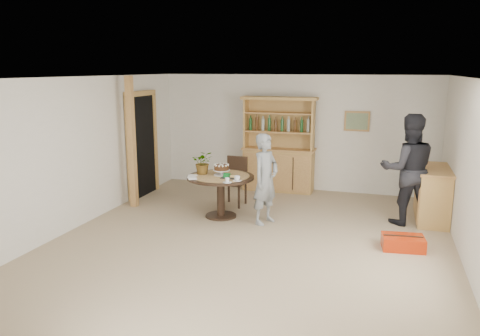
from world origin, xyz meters
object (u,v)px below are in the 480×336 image
object	(u,v)px
hutch	(279,159)
sideboard	(433,194)
dining_chair	(235,178)
adult_person	(408,170)
red_suitcase	(403,243)
teen_boy	(266,179)
dining_table	(221,184)

from	to	relation	value
hutch	sideboard	bearing A→B (deg)	-22.21
sideboard	dining_chair	world-z (taller)	dining_chair
adult_person	hutch	bearing A→B (deg)	-42.95
hutch	dining_chair	xyz separation A→B (m)	(-0.57, -1.33, -0.15)
red_suitcase	sideboard	bearing A→B (deg)	65.26
teen_boy	sideboard	bearing A→B (deg)	-46.69
adult_person	teen_boy	bearing A→B (deg)	4.99
adult_person	red_suitcase	size ratio (longest dim) A/B	2.95
dining_chair	teen_boy	world-z (taller)	teen_boy
sideboard	dining_table	distance (m)	3.73
hutch	red_suitcase	distance (m)	3.84
dining_chair	red_suitcase	bearing A→B (deg)	-21.55
hutch	adult_person	distance (m)	3.03
hutch	dining_chair	distance (m)	1.45
hutch	adult_person	world-z (taller)	hutch
sideboard	red_suitcase	xyz separation A→B (m)	(-0.51, -1.58, -0.37)
dining_table	red_suitcase	size ratio (longest dim) A/B	1.87
adult_person	red_suitcase	xyz separation A→B (m)	(-0.06, -1.27, -0.85)
sideboard	dining_chair	xyz separation A→B (m)	(-3.61, -0.09, 0.06)
dining_table	teen_boy	bearing A→B (deg)	-6.71
sideboard	adult_person	world-z (taller)	adult_person
teen_boy	adult_person	world-z (taller)	adult_person
dining_table	dining_chair	distance (m)	0.83
dining_chair	hutch	bearing A→B (deg)	71.03
dining_chair	dining_table	bearing A→B (deg)	-86.18
dining_table	dining_chair	bearing A→B (deg)	89.60
hutch	sideboard	xyz separation A→B (m)	(3.04, -1.24, -0.22)
teen_boy	red_suitcase	xyz separation A→B (m)	(2.25, -0.57, -0.68)
dining_table	red_suitcase	distance (m)	3.21
sideboard	dining_chair	bearing A→B (deg)	-178.64
dining_chair	red_suitcase	distance (m)	3.47
dining_table	dining_chair	world-z (taller)	dining_chair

